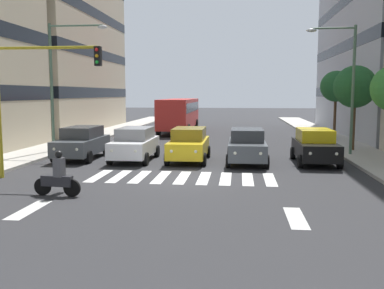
{
  "coord_description": "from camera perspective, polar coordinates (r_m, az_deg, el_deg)",
  "views": [
    {
      "loc": [
        -2.31,
        17.64,
        3.48
      ],
      "look_at": [
        -0.05,
        -3.21,
        1.02
      ],
      "focal_mm": 40.55,
      "sensor_mm": 36.0,
      "label": 1
    }
  ],
  "objects": [
    {
      "name": "ground_plane",
      "position": [
        18.13,
        -1.26,
        -4.38
      ],
      "size": [
        180.0,
        180.0,
        0.0
      ],
      "primitive_type": "plane",
      "color": "#2D2D30"
    },
    {
      "name": "crosswalk_markings",
      "position": [
        18.12,
        -1.26,
        -4.37
      ],
      "size": [
        7.65,
        2.8,
        0.01
      ],
      "color": "silver",
      "rests_on": "ground_plane"
    },
    {
      "name": "lane_arrow_0",
      "position": [
        12.73,
        13.5,
        -9.34
      ],
      "size": [
        0.5,
        2.2,
        0.01
      ],
      "primitive_type": "cube",
      "color": "silver",
      "rests_on": "ground_plane"
    },
    {
      "name": "lane_arrow_1",
      "position": [
        14.09,
        -20.63,
        -8.03
      ],
      "size": [
        0.5,
        2.2,
        0.01
      ],
      "primitive_type": "cube",
      "color": "silver",
      "rests_on": "ground_plane"
    },
    {
      "name": "car_0",
      "position": [
        22.54,
        15.86,
        -0.17
      ],
      "size": [
        2.02,
        4.44,
        1.72
      ],
      "color": "black",
      "rests_on": "ground_plane"
    },
    {
      "name": "car_1",
      "position": [
        21.96,
        7.25,
        -0.15
      ],
      "size": [
        2.02,
        4.44,
        1.72
      ],
      "color": "#474C51",
      "rests_on": "ground_plane"
    },
    {
      "name": "car_2",
      "position": [
        22.44,
        -0.41,
        0.05
      ],
      "size": [
        2.02,
        4.44,
        1.72
      ],
      "color": "gold",
      "rests_on": "ground_plane"
    },
    {
      "name": "car_3",
      "position": [
        22.81,
        -7.53,
        0.1
      ],
      "size": [
        2.02,
        4.44,
        1.72
      ],
      "color": "silver",
      "rests_on": "ground_plane"
    },
    {
      "name": "car_4",
      "position": [
        23.97,
        -14.29,
        0.27
      ],
      "size": [
        2.02,
        4.44,
        1.72
      ],
      "color": "#474C51",
      "rests_on": "ground_plane"
    },
    {
      "name": "bus_behind_traffic",
      "position": [
        39.37,
        -1.69,
        4.33
      ],
      "size": [
        2.78,
        10.5,
        3.0
      ],
      "color": "red",
      "rests_on": "ground_plane"
    },
    {
      "name": "motorcycle_with_rider",
      "position": [
        15.49,
        -17.25,
        -4.16
      ],
      "size": [
        1.7,
        0.39,
        1.57
      ],
      "color": "black",
      "rests_on": "ground_plane"
    },
    {
      "name": "traffic_light_gantry",
      "position": [
        18.86,
        -20.85,
        6.96
      ],
      "size": [
        4.47,
        0.36,
        5.5
      ],
      "color": "#AD991E",
      "rests_on": "ground_plane"
    },
    {
      "name": "street_lamp_left",
      "position": [
        25.35,
        19.53,
        8.44
      ],
      "size": [
        2.68,
        0.28,
        7.01
      ],
      "color": "#4C6B56",
      "rests_on": "sidewalk_left"
    },
    {
      "name": "street_lamp_right",
      "position": [
        26.34,
        -16.87,
        9.0
      ],
      "size": [
        3.48,
        0.28,
        7.31
      ],
      "color": "#4C6B56",
      "rests_on": "sidewalk_right"
    },
    {
      "name": "street_tree_1",
      "position": [
        27.39,
        20.66,
        7.09
      ],
      "size": [
        2.49,
        2.49,
        4.99
      ],
      "color": "#513823",
      "rests_on": "sidewalk_left"
    },
    {
      "name": "street_tree_2",
      "position": [
        33.74,
        18.41,
        7.24
      ],
      "size": [
        2.27,
        2.27,
        5.01
      ],
      "color": "#513823",
      "rests_on": "sidewalk_left"
    }
  ]
}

